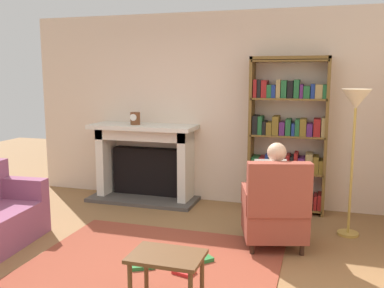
% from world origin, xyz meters
% --- Properties ---
extents(ground, '(14.00, 14.00, 0.00)m').
position_xyz_m(ground, '(0.00, 0.00, 0.00)').
color(ground, olive).
extents(back_wall, '(5.60, 0.10, 2.70)m').
position_xyz_m(back_wall, '(0.00, 2.55, 1.35)').
color(back_wall, beige).
rests_on(back_wall, ground).
extents(area_rug, '(2.40, 1.80, 0.01)m').
position_xyz_m(area_rug, '(0.00, 0.30, 0.01)').
color(area_rug, brown).
rests_on(area_rug, ground).
extents(fireplace, '(1.59, 0.64, 1.12)m').
position_xyz_m(fireplace, '(-0.95, 2.30, 0.59)').
color(fireplace, '#4C4742').
rests_on(fireplace, ground).
extents(mantel_clock, '(0.14, 0.14, 0.18)m').
position_xyz_m(mantel_clock, '(-1.06, 2.20, 1.21)').
color(mantel_clock, brown).
rests_on(mantel_clock, fireplace).
extents(bookshelf, '(1.01, 0.32, 2.07)m').
position_xyz_m(bookshelf, '(1.09, 2.33, 1.00)').
color(bookshelf, brown).
rests_on(bookshelf, ground).
extents(armchair_reading, '(0.79, 0.77, 0.97)m').
position_xyz_m(armchair_reading, '(1.08, 0.99, 0.42)').
color(armchair_reading, '#331E14').
rests_on(armchair_reading, ground).
extents(seated_reader, '(0.46, 0.59, 1.14)m').
position_xyz_m(seated_reader, '(1.05, 1.11, 0.62)').
color(seated_reader, white).
rests_on(seated_reader, ground).
extents(side_table, '(0.56, 0.39, 0.48)m').
position_xyz_m(side_table, '(0.43, -0.52, 0.40)').
color(side_table, brown).
rests_on(side_table, ground).
extents(scattered_books, '(0.76, 0.58, 0.04)m').
position_xyz_m(scattered_books, '(0.25, 0.28, 0.03)').
color(scattered_books, '#267233').
rests_on(scattered_books, area_rug).
extents(floor_lamp, '(0.32, 0.32, 1.68)m').
position_xyz_m(floor_lamp, '(1.86, 1.63, 1.42)').
color(floor_lamp, '#B7933F').
rests_on(floor_lamp, ground).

